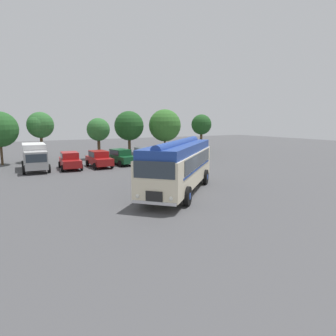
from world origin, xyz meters
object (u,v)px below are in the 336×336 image
at_px(vintage_bus, 179,164).
at_px(car_mid_right, 121,157).
at_px(car_far_right, 143,155).
at_px(car_mid_left, 99,159).
at_px(box_van, 35,156).
at_px(car_near_left, 70,160).

relative_size(vintage_bus, car_mid_right, 2.03).
bearing_deg(car_far_right, car_mid_right, -171.24).
bearing_deg(car_mid_left, car_far_right, 10.22).
xyz_separation_m(car_mid_left, car_mid_right, (2.55, 0.53, 0.00)).
bearing_deg(vintage_bus, car_mid_right, 85.74).
height_order(car_far_right, box_van, box_van).
bearing_deg(car_far_right, box_van, 179.38).
relative_size(car_mid_right, car_far_right, 1.00).
relative_size(car_near_left, car_mid_left, 1.02).
relative_size(car_near_left, car_far_right, 0.99).
bearing_deg(car_near_left, car_mid_left, -3.01).
bearing_deg(box_van, car_near_left, -17.21).
xyz_separation_m(car_near_left, box_van, (-3.06, 0.95, 0.52)).
xyz_separation_m(vintage_bus, car_near_left, (-4.38, 13.35, -1.05)).
distance_m(car_near_left, car_mid_right, 5.42).
height_order(car_near_left, car_far_right, same).
xyz_separation_m(car_near_left, car_mid_left, (2.85, -0.15, 0.00)).
xyz_separation_m(vintage_bus, box_van, (-7.44, 14.30, -0.53)).
xyz_separation_m(car_mid_right, car_far_right, (2.86, 0.44, 0.00)).
distance_m(car_near_left, car_far_right, 8.31).
xyz_separation_m(vintage_bus, car_far_right, (3.89, 14.18, -1.05)).
height_order(car_mid_left, box_van, box_van).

